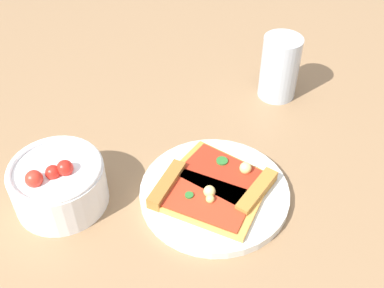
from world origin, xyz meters
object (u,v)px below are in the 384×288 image
Objects in this scene: pizza_slice_near at (229,179)px; salad_bowl at (59,183)px; plate at (213,192)px; soda_glass at (280,70)px; pizza_slice_far at (198,197)px.

salad_bowl reaches higher than pizza_slice_near.
soda_glass is at bearing 89.22° from plate.
pizza_slice_far reaches higher than plate.
pizza_slice_far is (-0.03, -0.05, 0.00)m from pizza_slice_near.
soda_glass is at bearing 63.12° from salad_bowl.
plate is 0.29m from soda_glass.
pizza_slice_near is at bearing 62.64° from pizza_slice_far.
salad_bowl is at bearing -156.65° from pizza_slice_far.
plate is at bearing -90.78° from soda_glass.
soda_glass is (0.02, 0.31, 0.03)m from pizza_slice_far.
pizza_slice_far is at bearing -117.36° from pizza_slice_near.
pizza_slice_far is 0.31m from soda_glass.
salad_bowl is at bearing -151.08° from plate.
salad_bowl is (-0.21, -0.13, 0.02)m from pizza_slice_near.
plate is 0.03m from pizza_slice_far.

